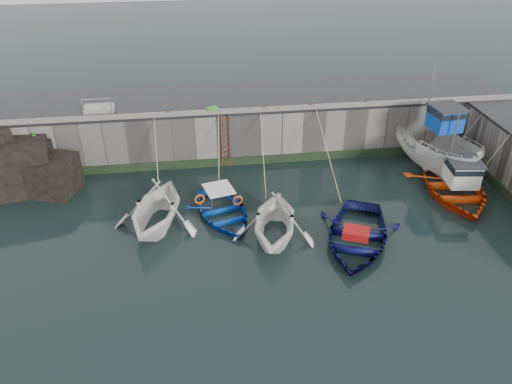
{
  "coord_description": "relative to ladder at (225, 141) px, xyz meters",
  "views": [
    {
      "loc": [
        -3.67,
        -15.25,
        13.64
      ],
      "look_at": [
        -0.96,
        4.91,
        1.2
      ],
      "focal_mm": 35.0,
      "sensor_mm": 36.0,
      "label": 1
    }
  ],
  "objects": [
    {
      "name": "boat_near_navy_rope",
      "position": [
        5.19,
        -2.66,
        -1.59
      ],
      "size": [
        0.04,
        6.08,
        3.1
      ],
      "primitive_type": null,
      "color": "tan",
      "rests_on": "ground"
    },
    {
      "name": "algae_back",
      "position": [
        2.0,
        0.05,
        -1.34
      ],
      "size": [
        30.0,
        0.08,
        0.5
      ],
      "primitive_type": "cube",
      "color": "black",
      "rests_on": "ground"
    },
    {
      "name": "boat_far_orange",
      "position": [
        11.49,
        -4.5,
        -1.19
      ],
      "size": [
        5.05,
        6.57,
        4.26
      ],
      "rotation": [
        0.0,
        0.0,
        -0.12
      ],
      "color": "#FF460D",
      "rests_on": "ground"
    },
    {
      "name": "bollard_e",
      "position": [
        8.0,
        0.34,
        1.71
      ],
      "size": [
        0.18,
        0.18,
        0.28
      ],
      "primitive_type": "cylinder",
      "color": "#3F1E0F",
      "rests_on": "road_back"
    },
    {
      "name": "fish_crate",
      "position": [
        -0.62,
        0.39,
        1.72
      ],
      "size": [
        0.66,
        0.54,
        0.3
      ],
      "primitive_type": "cube",
      "rotation": [
        0.0,
        0.0,
        0.28
      ],
      "color": "green",
      "rests_on": "road_back"
    },
    {
      "name": "bollard_a",
      "position": [
        -3.0,
        0.34,
        1.71
      ],
      "size": [
        0.18,
        0.18,
        0.28
      ],
      "primitive_type": "cylinder",
      "color": "#3F1E0F",
      "rests_on": "road_back"
    },
    {
      "name": "boat_near_blue_rope",
      "position": [
        -0.59,
        -1.22,
        -1.59
      ],
      "size": [
        0.04,
        3.68,
        3.1
      ],
      "primitive_type": null,
      "color": "tan",
      "rests_on": "ground"
    },
    {
      "name": "boat_near_navy",
      "position": [
        5.19,
        -7.91,
        -1.59
      ],
      "size": [
        5.88,
        6.71,
        1.16
      ],
      "primitive_type": "imported",
      "rotation": [
        0.0,
        0.0,
        -0.41
      ],
      "color": "#090C3C",
      "rests_on": "ground"
    },
    {
      "name": "bollard_c",
      "position": [
        2.2,
        0.34,
        1.71
      ],
      "size": [
        0.18,
        0.18,
        0.28
      ],
      "primitive_type": "cylinder",
      "color": "#3F1E0F",
      "rests_on": "road_back"
    },
    {
      "name": "boat_near_blacktrim_rope",
      "position": [
        1.61,
        -2.22,
        -1.59
      ],
      "size": [
        0.04,
        5.3,
        3.1
      ],
      "primitive_type": null,
      "color": "tan",
      "rests_on": "ground"
    },
    {
      "name": "rock_outcrop",
      "position": [
        -10.92,
        -0.8,
        -0.33
      ],
      "size": [
        5.85,
        4.24,
        3.41
      ],
      "color": "black",
      "rests_on": "ground"
    },
    {
      "name": "boat_near_blue",
      "position": [
        -0.59,
        -5.02,
        -1.59
      ],
      "size": [
        4.34,
        5.3,
        0.96
      ],
      "primitive_type": "imported",
      "rotation": [
        0.0,
        0.0,
        0.25
      ],
      "color": "#0C3FB5",
      "rests_on": "ground"
    },
    {
      "name": "bollard_d",
      "position": [
        4.8,
        0.34,
        1.71
      ],
      "size": [
        0.18,
        0.18,
        0.28
      ],
      "primitive_type": "cylinder",
      "color": "#3F1E0F",
      "rests_on": "road_back"
    },
    {
      "name": "quay_back",
      "position": [
        2.0,
        2.59,
        -0.09
      ],
      "size": [
        30.0,
        5.0,
        3.0
      ],
      "primitive_type": "cube",
      "color": "slate",
      "rests_on": "ground"
    },
    {
      "name": "road_back",
      "position": [
        2.0,
        2.59,
        1.49
      ],
      "size": [
        30.0,
        5.0,
        0.16
      ],
      "primitive_type": "cube",
      "color": "black",
      "rests_on": "quay_back"
    },
    {
      "name": "boat_near_white_rope",
      "position": [
        -3.69,
        -1.41,
        -1.59
      ],
      "size": [
        0.04,
        3.96,
        3.1
      ],
      "primitive_type": null,
      "color": "tan",
      "rests_on": "ground"
    },
    {
      "name": "boat_near_blacktrim",
      "position": [
        1.61,
        -7.03,
        -1.59
      ],
      "size": [
        4.98,
        5.45,
        2.45
      ],
      "primitive_type": "imported",
      "rotation": [
        0.0,
        0.0,
        -0.23
      ],
      "color": "white",
      "rests_on": "ground"
    },
    {
      "name": "ladder",
      "position": [
        0.0,
        0.0,
        0.0
      ],
      "size": [
        0.51,
        0.08,
        3.2
      ],
      "color": "#3F1E0F",
      "rests_on": "ground"
    },
    {
      "name": "ground",
      "position": [
        2.0,
        -9.91,
        -1.59
      ],
      "size": [
        120.0,
        120.0,
        0.0
      ],
      "primitive_type": "plane",
      "color": "black",
      "rests_on": "ground"
    },
    {
      "name": "kerb_back",
      "position": [
        2.0,
        0.24,
        1.67
      ],
      "size": [
        30.0,
        0.3,
        0.2
      ],
      "primitive_type": "cube",
      "color": "slate",
      "rests_on": "road_back"
    },
    {
      "name": "boat_far_white",
      "position": [
        11.5,
        -1.6,
        -0.36
      ],
      "size": [
        3.62,
        7.89,
        5.95
      ],
      "rotation": [
        0.0,
        0.0,
        0.1
      ],
      "color": "silver",
      "rests_on": "ground"
    },
    {
      "name": "boat_near_white",
      "position": [
        -3.69,
        -5.4,
        -1.59
      ],
      "size": [
        5.41,
        5.88,
        2.6
      ],
      "primitive_type": "imported",
      "rotation": [
        0.0,
        0.0,
        -0.27
      ],
      "color": "white",
      "rests_on": "ground"
    },
    {
      "name": "bollard_b",
      "position": [
        -0.5,
        0.34,
        1.71
      ],
      "size": [
        0.18,
        0.18,
        0.28
      ],
      "primitive_type": "cylinder",
      "color": "#3F1E0F",
      "rests_on": "road_back"
    },
    {
      "name": "railing",
      "position": [
        -6.75,
        1.33,
        1.77
      ],
      "size": [
        1.6,
        1.05,
        1.0
      ],
      "color": "#A5A8AD",
      "rests_on": "road_back"
    }
  ]
}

